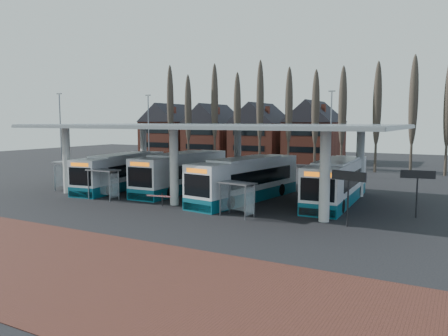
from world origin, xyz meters
The scene contains 18 objects.
ground centered at (0.00, 0.00, 0.00)m, with size 140.00×140.00×0.00m, color black.
brick_strip centered at (0.00, -12.00, 0.01)m, with size 70.00×10.00×0.03m, color #4F261F.
station_canopy centered at (0.00, 8.00, 5.68)m, with size 32.00×16.00×6.34m.
poplar_row centered at (0.00, 33.00, 8.78)m, with size 45.10×1.10×14.50m.
townhouse_row centered at (-15.75, 44.00, 5.94)m, with size 36.80×10.30×12.25m.
lamp_post_a centered at (-18.00, 22.00, 5.34)m, with size 0.80×0.16×10.17m.
lamp_post_b centered at (6.00, 26.00, 5.34)m, with size 0.80×0.16×10.17m.
lamp_post_d centered at (-26.00, 14.00, 5.34)m, with size 0.80×0.16×10.17m.
bus_0 centered at (-9.54, 7.12, 1.61)m, with size 4.25×12.53×3.42m.
bus_1 centered at (-3.58, 8.93, 1.71)m, with size 3.28×13.12×3.62m.
bus_2 centered at (4.02, 7.27, 1.68)m, with size 4.44×13.10×3.57m.
bus_3 centered at (10.99, 9.68, 1.66)m, with size 3.28×12.76×3.51m.
shelter_0 centered at (-12.98, 3.76, 2.00)m, with size 3.13×1.85×2.75m.
shelter_1 centered at (-6.60, 1.69, 1.86)m, with size 2.77×1.41×2.55m.
shelter_2 centered at (6.29, 1.26, 1.74)m, with size 2.78×1.78×2.39m.
info_sign_0 centered at (13.68, 1.85, 2.94)m, with size 2.27×0.87×3.50m.
info_sign_1 centered at (17.23, 6.56, 2.75)m, with size 2.19×0.53×3.28m.
barrier centered at (-0.47, 1.20, 0.79)m, with size 2.01×0.73×1.01m.
Camera 1 is at (19.83, -25.44, 6.58)m, focal length 35.00 mm.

